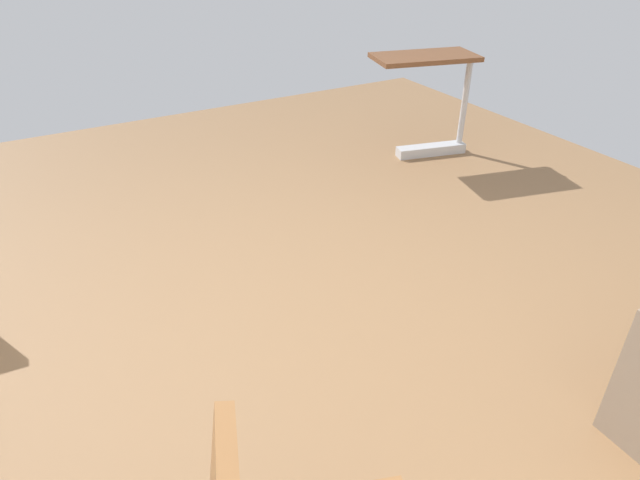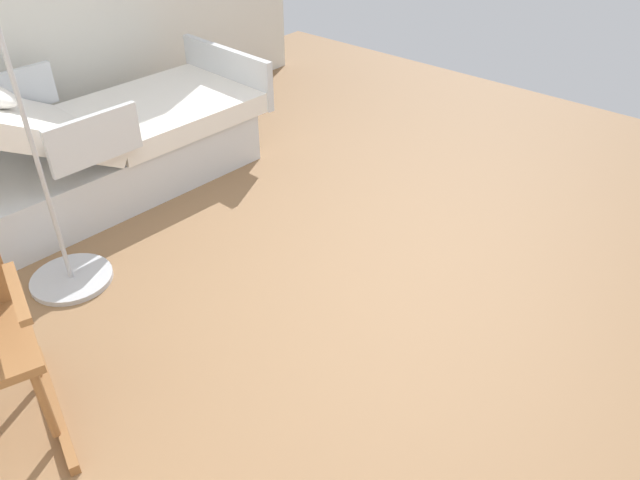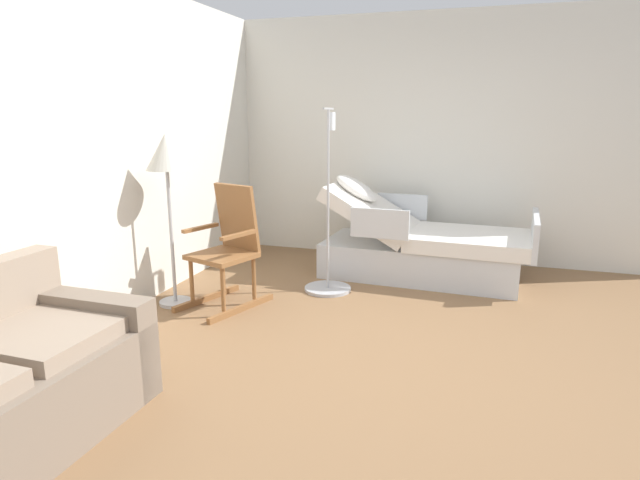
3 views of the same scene
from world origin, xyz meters
TOP-DOWN VIEW (x-y plane):
  - ground_plane at (0.00, 0.00)m, footprint 6.80×6.80m
  - hospital_bed at (1.98, 0.10)m, footprint 1.08×2.11m
  - iv_pole at (1.27, 0.88)m, footprint 0.44×0.44m

SIDE VIEW (x-z plane):
  - ground_plane at x=0.00m, z-range 0.00..0.00m
  - iv_pole at x=1.27m, z-range -0.59..1.09m
  - hospital_bed at x=1.98m, z-range -0.22..0.84m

